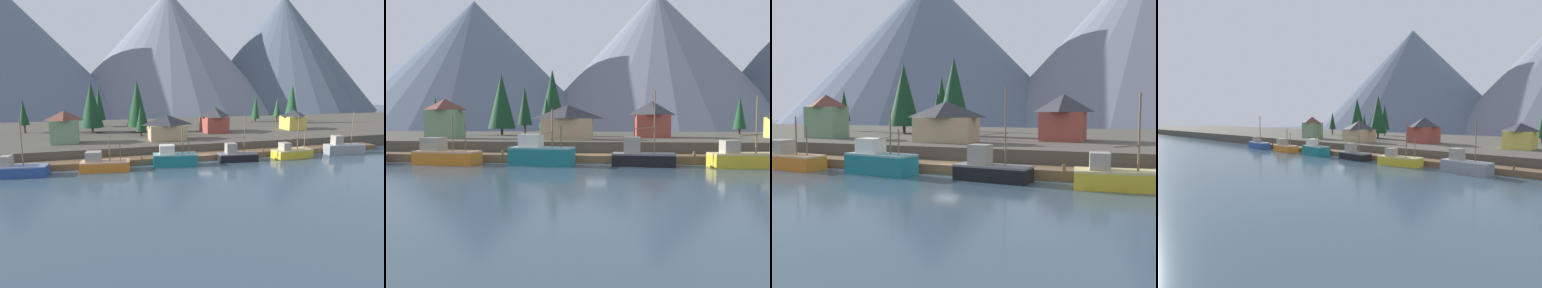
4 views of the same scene
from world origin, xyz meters
TOP-DOWN VIEW (x-y plane):
  - ground_plane at (0.00, 20.00)m, footprint 400.00×400.00m
  - dock at (0.00, 1.99)m, footprint 80.00×4.00m
  - shoreline_bank at (0.00, 32.00)m, footprint 400.00×56.00m
  - mountain_west_peak at (-62.52, 125.65)m, footprint 124.83×124.83m
  - mountain_central_peak at (25.21, 143.04)m, footprint 131.94×131.94m
  - fishing_boat_orange at (-18.55, -2.13)m, footprint 8.16×4.01m
  - fishing_boat_teal at (-6.64, -2.14)m, footprint 7.96×4.03m
  - fishing_boat_black at (5.43, -1.79)m, footprint 7.50×3.35m
  - fishing_boat_yellow at (17.04, -2.14)m, footprint 8.25×3.91m
  - house_green at (-25.43, 12.82)m, footprint 5.50×4.21m
  - house_red at (9.07, 19.82)m, footprint 5.97×6.75m
  - house_tan at (-4.85, 11.19)m, footprint 8.13×4.71m
  - conifer_near_left at (30.73, 39.15)m, footprint 2.83×2.83m
  - conifer_mid_right at (-20.25, 27.49)m, footprint 5.60×5.60m
  - conifer_back_left at (-9.39, 24.74)m, footprint 5.35×5.35m
  - conifer_back_right at (-18.30, 39.55)m, footprint 3.52×3.52m
  - conifer_centre at (-36.26, 31.58)m, footprint 2.44×2.44m
  - conifer_far_left at (-9.44, 18.51)m, footprint 2.56×2.56m

SIDE VIEW (x-z plane):
  - ground_plane at x=0.00m, z-range -1.00..0.00m
  - dock at x=0.00m, z-range -0.30..1.30m
  - fishing_boat_yellow at x=17.04m, z-range -3.06..5.08m
  - fishing_boat_black at x=5.43m, z-range -3.32..5.50m
  - fishing_boat_orange at x=-18.55m, z-range -1.85..4.12m
  - shoreline_bank at x=0.00m, z-range 0.00..2.50m
  - fishing_boat_teal at x=-6.64m, z-range -2.00..4.76m
  - house_tan at x=-4.85m, z-range 2.56..7.93m
  - house_red at x=9.07m, z-range 2.57..8.98m
  - house_green at x=-25.43m, z-range 2.57..9.09m
  - conifer_far_left at x=-9.44m, z-range 3.01..10.10m
  - conifer_near_left at x=30.73m, z-range 3.05..11.62m
  - conifer_centre at x=-36.26m, z-range 3.44..11.64m
  - conifer_back_right at x=-18.30m, z-range 3.47..14.49m
  - conifer_mid_right at x=-20.25m, z-range 3.17..15.65m
  - conifer_back_left at x=-9.39m, z-range 3.29..16.14m
  - mountain_west_peak at x=-62.52m, z-range 0.00..62.57m
  - mountain_central_peak at x=25.21m, z-range 0.00..70.65m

